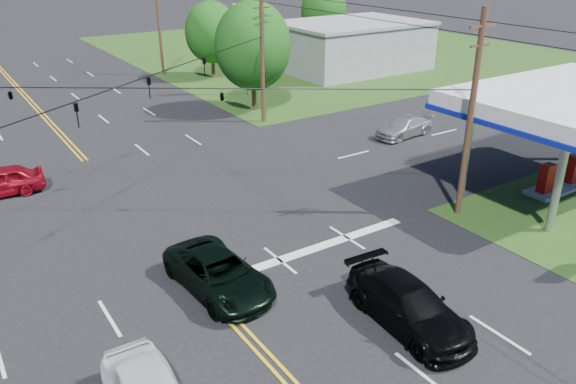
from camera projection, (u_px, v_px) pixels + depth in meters
ground at (130, 210)px, 27.24m from camera, size 280.00×280.00×0.00m
grass_ne at (320, 47)px, 69.24m from camera, size 46.00×48.00×0.03m
stop_bar at (310, 250)px, 23.66m from camera, size 10.00×0.50×0.02m
retail_ne at (351, 47)px, 56.68m from camera, size 14.00×10.00×4.40m
gas_canopy at (575, 102)px, 27.52m from camera, size 12.20×8.20×5.35m
pole_se at (471, 114)px, 24.92m from camera, size 1.60×0.28×9.50m
pole_ne at (262, 53)px, 38.64m from camera, size 1.60×0.28×9.50m
pole_right_far at (159, 20)px, 53.01m from camera, size 1.60×0.28×10.00m
span_wire_signals at (115, 88)px, 24.80m from camera, size 26.00×18.00×1.13m
power_lines at (122, 33)px, 22.21m from camera, size 26.04×100.00×0.64m
tree_right_a at (253, 46)px, 41.45m from camera, size 5.70×5.70×8.18m
tree_right_b at (211, 32)px, 52.11m from camera, size 4.94×4.94×7.09m
tree_far_r at (324, 11)px, 65.36m from camera, size 5.32×5.32×7.63m
pickup_dkgreen at (219, 273)px, 20.72m from camera, size 2.70×5.31×1.44m
suv_black at (409, 305)px, 18.84m from camera, size 2.44×5.30×1.50m
sedan_far at (404, 127)px, 37.36m from camera, size 4.64×2.26×1.30m
polesign_ne at (246, 25)px, 45.32m from camera, size 2.05×0.88×7.53m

